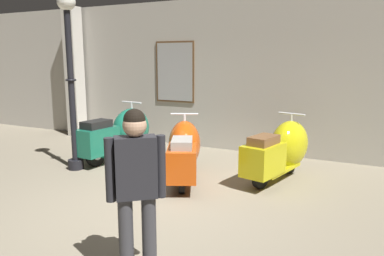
% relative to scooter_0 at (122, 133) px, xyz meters
% --- Properties ---
extents(ground_plane, '(60.00, 60.00, 0.00)m').
position_rel_scooter_0_xyz_m(ground_plane, '(1.92, -1.98, -0.52)').
color(ground_plane, gray).
extents(showroom_back_wall, '(18.00, 0.63, 3.32)m').
position_rel_scooter_0_xyz_m(showroom_back_wall, '(1.76, 1.69, 1.14)').
color(showroom_back_wall, '#ADA89E').
rests_on(showroom_back_wall, ground).
extents(scooter_0, '(0.70, 1.90, 1.14)m').
position_rel_scooter_0_xyz_m(scooter_0, '(0.00, 0.00, 0.00)').
color(scooter_0, black).
rests_on(scooter_0, ground).
extents(scooter_1, '(1.21, 1.82, 1.08)m').
position_rel_scooter_0_xyz_m(scooter_1, '(1.77, -0.64, -0.02)').
color(scooter_1, black).
rests_on(scooter_1, ground).
extents(scooter_2, '(0.90, 1.85, 1.09)m').
position_rel_scooter_0_xyz_m(scooter_2, '(3.26, 0.13, -0.02)').
color(scooter_2, black).
rests_on(scooter_2, ground).
extents(lamppost, '(0.32, 0.32, 3.15)m').
position_rel_scooter_0_xyz_m(lamppost, '(-0.28, -1.05, 1.34)').
color(lamppost, black).
rests_on(lamppost, ground).
extents(visitor_0, '(0.43, 0.40, 1.60)m').
position_rel_scooter_0_xyz_m(visitor_0, '(2.74, -3.44, 0.40)').
color(visitor_0, black).
rests_on(visitor_0, ground).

